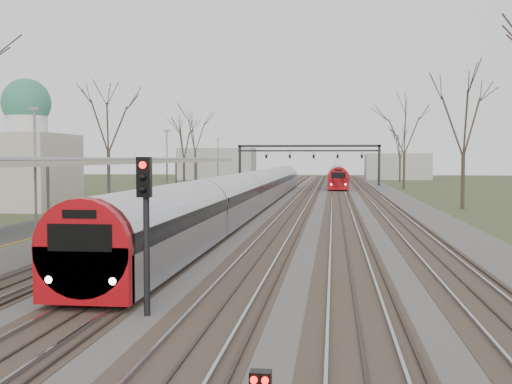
% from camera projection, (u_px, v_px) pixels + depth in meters
% --- Properties ---
extents(track_bed, '(24.00, 160.00, 0.22)m').
position_uv_depth(track_bed, '(297.00, 198.00, 64.95)').
color(track_bed, '#474442').
rests_on(track_bed, ground).
extents(platform, '(3.50, 69.00, 1.00)m').
position_uv_depth(platform, '(162.00, 205.00, 48.69)').
color(platform, '#9E9B93').
rests_on(platform, ground).
extents(canopy, '(4.10, 50.00, 3.11)m').
position_uv_depth(canopy, '(144.00, 160.00, 44.04)').
color(canopy, slate).
rests_on(canopy, platform).
extents(dome_building, '(10.00, 8.00, 10.30)m').
position_uv_depth(dome_building, '(7.00, 163.00, 50.54)').
color(dome_building, beige).
rests_on(dome_building, ground).
extents(signal_gantry, '(21.00, 0.59, 6.08)m').
position_uv_depth(signal_gantry, '(309.00, 153.00, 94.42)').
color(signal_gantry, black).
rests_on(signal_gantry, ground).
extents(tree_west_far, '(5.50, 5.50, 11.33)m').
position_uv_depth(tree_west_far, '(108.00, 116.00, 59.66)').
color(tree_west_far, '#2D231C').
rests_on(tree_west_far, ground).
extents(tree_east_far, '(5.00, 5.00, 10.30)m').
position_uv_depth(tree_east_far, '(464.00, 117.00, 50.04)').
color(tree_east_far, '#2D231C').
rests_on(tree_east_far, ground).
extents(train_near, '(2.62, 75.21, 3.05)m').
position_uv_depth(train_near, '(256.00, 189.00, 53.39)').
color(train_near, '#AFB1B9').
rests_on(train_near, ground).
extents(train_far, '(2.62, 75.21, 3.05)m').
position_uv_depth(train_far, '(337.00, 173.00, 113.92)').
color(train_far, '#AFB1B9').
rests_on(train_far, ground).
extents(signal_post, '(0.35, 0.45, 4.10)m').
position_uv_depth(signal_post, '(145.00, 212.00, 15.95)').
color(signal_post, black).
rests_on(signal_post, ground).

